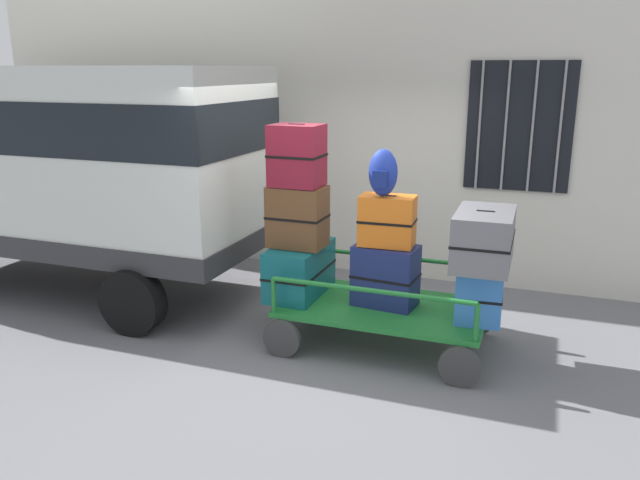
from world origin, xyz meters
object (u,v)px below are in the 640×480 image
object	(u,v)px
suitcase_midleft_middle	(387,221)
suitcase_left_top	(297,155)
suitcase_center_middle	(484,238)
suitcase_center_bottom	(479,293)
suitcase_left_middle	(298,216)
suitcase_midleft_bottom	(386,275)
backpack	(383,173)
luggage_cart	(384,312)
suitcase_left_bottom	(300,269)
van	(64,156)

from	to	relation	value
suitcase_midleft_middle	suitcase_left_top	bearing A→B (deg)	-176.87
suitcase_center_middle	suitcase_center_bottom	bearing A→B (deg)	-90.00
suitcase_left_middle	suitcase_midleft_bottom	world-z (taller)	suitcase_left_middle
suitcase_midleft_bottom	backpack	bearing A→B (deg)	-117.82
luggage_cart	suitcase_left_top	world-z (taller)	suitcase_left_top
suitcase_midleft_bottom	suitcase_center_middle	world-z (taller)	suitcase_center_middle
luggage_cart	suitcase_center_bottom	xyz separation A→B (m)	(0.90, -0.03, 0.33)
suitcase_left_bottom	suitcase_left_top	size ratio (longest dim) A/B	1.48
suitcase_midleft_bottom	backpack	xyz separation A→B (m)	(-0.04, -0.07, 1.01)
suitcase_center_middle	backpack	bearing A→B (deg)	-177.26
suitcase_left_top	suitcase_midleft_middle	xyz separation A→B (m)	(0.90, 0.05, -0.58)
van	backpack	xyz separation A→B (m)	(3.97, -0.31, 0.07)
van	suitcase_midleft_middle	world-z (taller)	van
suitcase_left_bottom	suitcase_midleft_middle	size ratio (longest dim) A/B	1.65
van	backpack	world-z (taller)	van
suitcase_left_middle	suitcase_left_bottom	bearing A→B (deg)	90.00
suitcase_left_top	suitcase_midleft_middle	distance (m)	1.08
suitcase_center_middle	suitcase_left_top	bearing A→B (deg)	-179.36
suitcase_center_bottom	suitcase_center_middle	distance (m)	0.51
backpack	suitcase_midleft_middle	bearing A→B (deg)	64.00
luggage_cart	van	bearing A→B (deg)	176.04
luggage_cart	backpack	bearing A→B (deg)	-134.03
backpack	suitcase_center_middle	bearing A→B (deg)	2.74
luggage_cart	suitcase_midleft_middle	xyz separation A→B (m)	(0.00, 0.04, 0.92)
suitcase_midleft_bottom	suitcase_midleft_middle	size ratio (longest dim) A/B	1.20
suitcase_left_middle	suitcase_center_middle	xyz separation A→B (m)	(1.80, 0.02, -0.06)
luggage_cart	suitcase_left_top	size ratio (longest dim) A/B	3.40
suitcase_midleft_bottom	suitcase_midleft_middle	bearing A→B (deg)	90.00
suitcase_midleft_middle	backpack	size ratio (longest dim) A/B	1.22
suitcase_left_bottom	backpack	size ratio (longest dim) A/B	2.02
suitcase_midleft_bottom	suitcase_center_bottom	size ratio (longest dim) A/B	1.24
suitcase_left_middle	backpack	distance (m)	0.99
suitcase_midleft_bottom	suitcase_midleft_middle	xyz separation A→B (m)	(0.00, 0.01, 0.55)
suitcase_left_bottom	suitcase_midleft_bottom	distance (m)	0.90
suitcase_midleft_middle	suitcase_center_bottom	size ratio (longest dim) A/B	1.04
suitcase_left_bottom	suitcase_left_middle	xyz separation A→B (m)	(0.00, -0.04, 0.57)
suitcase_left_top	suitcase_center_middle	distance (m)	1.92
suitcase_left_top	suitcase_center_middle	xyz separation A→B (m)	(1.80, 0.02, -0.66)
luggage_cart	suitcase_center_middle	bearing A→B (deg)	0.48
luggage_cart	suitcase_midleft_middle	distance (m)	0.92
suitcase_midleft_middle	suitcase_center_middle	size ratio (longest dim) A/B	0.64
van	suitcase_center_middle	size ratio (longest dim) A/B	5.65
van	suitcase_center_bottom	bearing A→B (deg)	-3.58
suitcase_left_middle	suitcase_center_middle	world-z (taller)	suitcase_left_middle
suitcase_left_bottom	suitcase_left_middle	size ratio (longest dim) A/B	1.45
suitcase_left_top	suitcase_midleft_bottom	world-z (taller)	suitcase_left_top
luggage_cart	suitcase_left_middle	xyz separation A→B (m)	(-0.90, -0.01, 0.90)
van	luggage_cart	world-z (taller)	van
suitcase_left_top	suitcase_midleft_middle	bearing A→B (deg)	3.13
suitcase_left_bottom	suitcase_midleft_bottom	world-z (taller)	suitcase_midleft_bottom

